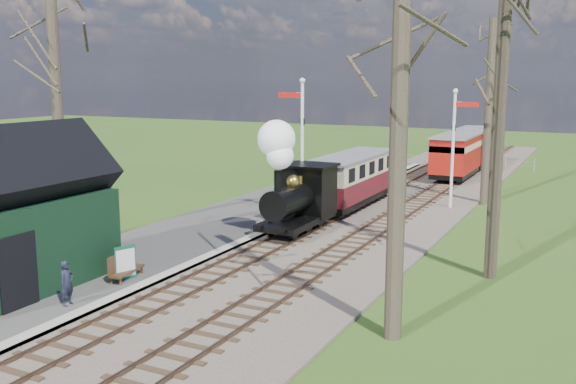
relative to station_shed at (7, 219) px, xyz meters
name	(u,v)px	position (x,y,z in m)	size (l,w,h in m)	color
distant_hills	(503,279)	(5.70, 60.38, -18.47)	(114.40, 48.00, 22.02)	#385B23
ballast_bed	(390,203)	(5.60, 18.00, -2.22)	(8.00, 60.00, 0.10)	brown
track_near	(365,200)	(4.30, 18.00, -2.17)	(1.60, 60.00, 0.15)	brown
track_far	(415,204)	(6.90, 18.00, -2.17)	(1.60, 60.00, 0.15)	brown
platform	(222,225)	(0.80, 10.00, -2.17)	(5.00, 44.00, 0.20)	#474442
coping_strip	(270,231)	(3.10, 10.00, -2.16)	(0.40, 44.00, 0.21)	#B2AD9E
station_shed	(7,219)	(0.00, 0.00, 0.00)	(3.25, 6.30, 4.78)	black
semaphore_near	(301,140)	(3.53, 12.00, 1.35)	(1.22, 0.24, 6.22)	silver
semaphore_far	(455,140)	(8.67, 18.00, 1.08)	(1.22, 0.24, 5.72)	silver
bare_trees	(281,110)	(5.63, 6.10, 2.94)	(15.51, 22.39, 12.00)	#382D23
fence_line	(438,160)	(4.60, 32.00, -1.72)	(12.60, 0.08, 1.00)	slate
locomotive	(296,185)	(4.29, 9.97, -0.19)	(1.80, 4.21, 4.51)	black
coach	(352,178)	(4.30, 16.03, -0.74)	(2.10, 7.22, 2.21)	black
red_carriage_a	(456,156)	(6.90, 26.77, -0.72)	(2.15, 5.32, 2.26)	black
red_carriage_b	(473,147)	(6.90, 32.27, -0.72)	(2.15, 5.32, 2.26)	black
sign_board	(125,263)	(2.34, 2.18, -1.55)	(0.33, 0.69, 1.04)	#114F38
bench	(124,266)	(2.23, 2.24, -1.68)	(0.65, 1.48, 0.82)	#452C18
person	(67,283)	(2.46, -0.26, -1.45)	(0.45, 0.30, 1.24)	black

